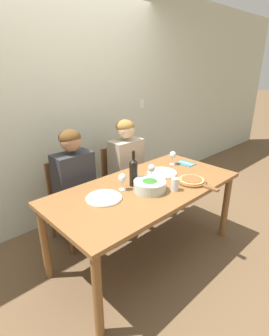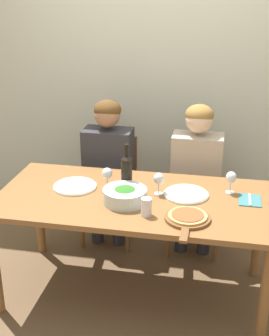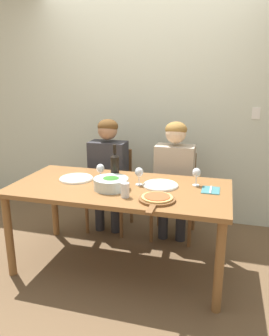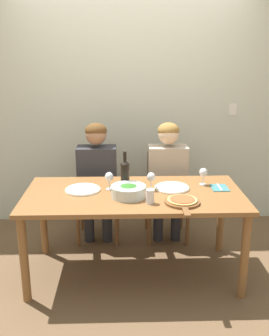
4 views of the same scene
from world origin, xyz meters
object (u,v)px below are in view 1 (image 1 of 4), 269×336
at_px(chair_right, 121,179).
at_px(wine_bottle, 133,172).
at_px(person_man, 127,161).
at_px(wine_glass_left, 122,179).
at_px(wine_glass_centre, 152,169).
at_px(pizza_on_board, 192,181).
at_px(dinner_plate_right, 162,173).
at_px(fork_on_napkin, 186,163).
at_px(chair_left, 71,197).
at_px(wine_glass_right, 173,155).
at_px(water_tumbler, 175,184).
at_px(person_woman, 75,178).
at_px(broccoli_bowl, 150,186).
at_px(dinner_plate_left, 104,198).

distance_m(chair_right, wine_bottle, 0.89).
height_order(person_man, wine_glass_left, person_man).
relative_size(wine_glass_left, wine_glass_centre, 1.00).
xyz_separation_m(pizza_on_board, wine_glass_centre, (-0.22, 0.32, 0.09)).
bearing_deg(dinner_plate_right, fork_on_napkin, 0.30).
xyz_separation_m(chair_left, wine_glass_right, (0.95, -0.57, 0.38)).
distance_m(dinner_plate_right, wine_glass_right, 0.31).
bearing_deg(fork_on_napkin, wine_glass_right, 143.61).
distance_m(person_man, fork_on_napkin, 0.67).
bearing_deg(chair_right, pizza_on_board, -89.37).
distance_m(chair_left, pizza_on_board, 1.26).
relative_size(chair_left, water_tumbler, 7.65).
height_order(person_woman, pizza_on_board, person_woman).
distance_m(chair_right, wine_glass_right, 0.73).
bearing_deg(wine_glass_right, water_tumbler, -139.65).
distance_m(person_woman, pizza_on_board, 1.14).
distance_m(chair_left, dinner_plate_right, 0.99).
xyz_separation_m(wine_glass_right, wine_glass_centre, (-0.46, -0.11, 0.00)).
height_order(person_man, pizza_on_board, person_man).
height_order(person_man, broccoli_bowl, person_man).
relative_size(chair_left, wine_bottle, 2.62).
height_order(wine_glass_left, fork_on_napkin, wine_glass_left).
height_order(person_man, dinner_plate_right, person_man).
height_order(wine_bottle, dinner_plate_left, wine_bottle).
xyz_separation_m(chair_right, dinner_plate_right, (-0.03, -0.66, 0.29)).
xyz_separation_m(wine_bottle, wine_glass_left, (-0.13, -0.00, -0.03)).
distance_m(wine_bottle, broccoli_bowl, 0.20).
height_order(chair_left, broccoli_bowl, chair_left).
distance_m(person_woman, wine_bottle, 0.64).
distance_m(person_woman, broccoli_bowl, 0.79).
xyz_separation_m(chair_right, dinner_plate_left, (-0.78, -0.69, 0.29)).
height_order(wine_bottle, wine_glass_left, wine_bottle).
height_order(person_woman, dinner_plate_right, person_woman).
bearing_deg(dinner_plate_left, chair_left, 83.22).
xyz_separation_m(chair_left, pizza_on_board, (0.71, -1.00, 0.29)).
bearing_deg(chair_left, broccoli_bowl, -70.45).
height_order(wine_glass_right, water_tumbler, wine_glass_right).
bearing_deg(pizza_on_board, dinner_plate_left, 158.41).
relative_size(dinner_plate_left, fork_on_napkin, 1.64).
height_order(person_woman, wine_glass_right, person_woman).
relative_size(dinner_plate_left, pizza_on_board, 0.72).
relative_size(broccoli_bowl, dinner_plate_left, 0.95).
distance_m(dinner_plate_left, dinner_plate_right, 0.75).
distance_m(pizza_on_board, wine_glass_left, 0.67).
xyz_separation_m(chair_right, wine_glass_left, (-0.56, -0.66, 0.38)).
xyz_separation_m(wine_glass_left, water_tumbler, (0.32, -0.32, -0.05)).
bearing_deg(dinner_plate_left, dinner_plate_right, 1.65).
height_order(chair_right, wine_glass_right, wine_glass_right).
bearing_deg(chair_left, fork_on_napkin, -31.65).
distance_m(chair_left, wine_glass_right, 1.17).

